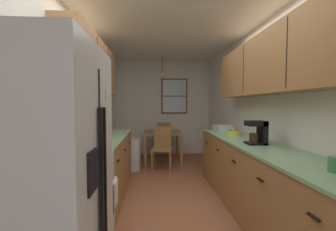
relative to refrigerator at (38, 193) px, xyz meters
The scene contains 24 objects.
ground_plane 2.51m from the refrigerator, 66.52° to the left, with size 12.00×12.00×0.00m, color #995B3D.
wall_left 2.25m from the refrigerator, 100.67° to the left, with size 0.10×9.00×2.55m, color white.
wall_right 3.18m from the refrigerator, 43.41° to the left, with size 0.10×9.00×2.55m, color white.
wall_back 4.93m from the refrigerator, 78.94° to the left, with size 4.40×0.10×2.55m, color white.
ceiling_slab 2.93m from the refrigerator, 66.52° to the left, with size 4.40×9.00×0.08m, color white.
refrigerator is the anchor object (origin of this frame).
stove_range 0.82m from the refrigerator, 94.22° to the left, with size 0.66×0.59×1.10m.
microwave_over_range 1.12m from the refrigerator, 103.08° to the left, with size 0.39×0.63×0.36m.
counter_left 2.02m from the refrigerator, 91.69° to the left, with size 0.64×1.94×0.90m.
upper_cabinets_left 2.21m from the refrigerator, 95.86° to the left, with size 0.33×2.02×0.73m.
counter_right 2.34m from the refrigerator, 32.42° to the left, with size 0.64×3.32×0.90m.
upper_cabinets_right 2.59m from the refrigerator, 29.61° to the left, with size 0.33×3.00×0.72m.
dining_table 4.05m from the refrigerator, 77.15° to the left, with size 0.86×0.88×0.73m.
dining_chair_near 3.42m from the refrigerator, 75.36° to the left, with size 0.45×0.45×0.90m.
dining_chair_far 4.70m from the refrigerator, 78.13° to the left, with size 0.43×0.43×0.90m.
pendant_light 4.22m from the refrigerator, 77.15° to the left, with size 0.24×0.24×0.51m.
back_window 4.97m from the refrigerator, 75.16° to the left, with size 0.72×0.05×0.96m.
trash_bin 3.36m from the refrigerator, 85.82° to the left, with size 0.32×0.32×0.65m, color silver.
storage_canister 1.34m from the refrigerator, 92.50° to the left, with size 0.11×0.11×0.16m.
dish_towel 0.98m from the refrigerator, 70.74° to the left, with size 0.02×0.16×0.24m, color white.
coffee_maker 2.29m from the refrigerator, 32.50° to the left, with size 0.22×0.18×0.28m.
mug_by_coffeemaker 1.94m from the refrigerator, ahead, with size 0.11×0.08×0.11m.
fruit_bowl 2.81m from the refrigerator, 46.49° to the left, with size 0.21×0.21×0.09m.
dish_rack 3.24m from the refrigerator, 53.21° to the left, with size 0.28×0.34×0.10m, color silver.
Camera 1 is at (-0.27, -2.48, 1.37)m, focal length 23.57 mm.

